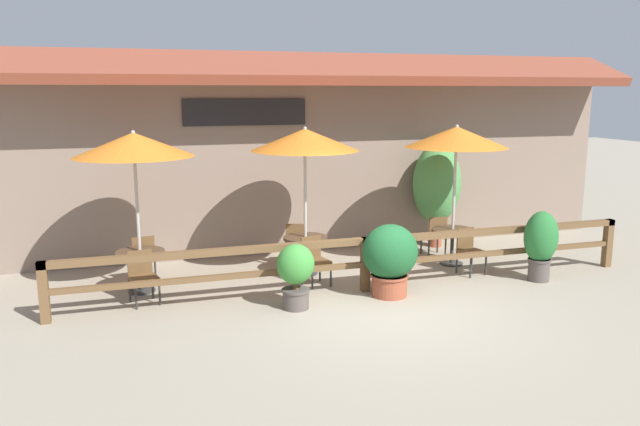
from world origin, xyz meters
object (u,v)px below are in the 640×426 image
(chair_near_wallside, at_px, (143,256))
(chair_far_wallside, at_px, (435,234))
(patio_umbrella_middle, at_px, (305,140))
(chair_middle_streetside, at_px, (314,258))
(patio_umbrella_near, at_px, (134,145))
(potted_plant_tall_tropical, at_px, (390,257))
(potted_plant_small_flowering, at_px, (541,242))
(potted_plant_corner_fern, at_px, (437,184))
(chair_far_streetside, at_px, (469,249))
(dining_table_near, at_px, (140,260))
(patio_umbrella_far, at_px, (457,137))
(chair_near_streetside, at_px, (143,274))
(potted_plant_entrance_palm, at_px, (296,272))
(dining_table_far, at_px, (452,236))
(dining_table_middle, at_px, (305,244))
(chair_middle_wallside, at_px, (296,241))

(chair_near_wallside, xyz_separation_m, chair_far_wallside, (5.91, -0.00, 0.00))
(patio_umbrella_middle, relative_size, chair_middle_streetside, 3.23)
(patio_umbrella_near, relative_size, potted_plant_tall_tropical, 2.25)
(potted_plant_small_flowering, relative_size, potted_plant_corner_fern, 0.56)
(chair_far_streetside, bearing_deg, dining_table_near, 161.19)
(patio_umbrella_far, bearing_deg, chair_near_streetside, -174.63)
(potted_plant_entrance_palm, bearing_deg, chair_near_streetside, 156.51)
(dining_table_far, bearing_deg, potted_plant_small_flowering, -56.28)
(chair_near_streetside, bearing_deg, patio_umbrella_middle, 1.04)
(chair_near_streetside, relative_size, dining_table_middle, 1.03)
(potted_plant_small_flowering, bearing_deg, chair_far_streetside, 140.91)
(potted_plant_entrance_palm, bearing_deg, chair_middle_wallside, 74.69)
(patio_umbrella_middle, xyz_separation_m, potted_plant_entrance_palm, (-0.68, -1.80, -1.94))
(potted_plant_tall_tropical, xyz_separation_m, potted_plant_corner_fern, (2.37, 2.87, 0.72))
(dining_table_near, relative_size, potted_plant_tall_tropical, 0.67)
(dining_table_middle, xyz_separation_m, chair_middle_streetside, (-0.03, -0.68, -0.09))
(potted_plant_small_flowering, bearing_deg, chair_middle_streetside, 165.76)
(patio_umbrella_near, distance_m, chair_middle_streetside, 3.65)
(chair_near_wallside, xyz_separation_m, patio_umbrella_middle, (2.96, -0.44, 2.06))
(chair_middle_wallside, bearing_deg, chair_middle_streetside, 101.09)
(potted_plant_tall_tropical, bearing_deg, dining_table_far, 35.78)
(chair_middle_wallside, distance_m, potted_plant_small_flowering, 4.63)
(potted_plant_tall_tropical, bearing_deg, potted_plant_small_flowering, -0.54)
(patio_umbrella_near, height_order, dining_table_near, patio_umbrella_near)
(potted_plant_small_flowering, bearing_deg, chair_middle_wallside, 149.15)
(chair_middle_wallside, relative_size, chair_far_streetside, 1.00)
(chair_middle_streetside, xyz_separation_m, chair_far_streetside, (3.01, -0.22, 0.00))
(chair_near_wallside, distance_m, potted_plant_entrance_palm, 3.19)
(dining_table_far, distance_m, chair_far_wallside, 0.67)
(dining_table_far, bearing_deg, patio_umbrella_far, 0.00)
(chair_middle_wallside, xyz_separation_m, potted_plant_entrance_palm, (-0.68, -2.48, 0.12))
(patio_umbrella_near, xyz_separation_m, dining_table_far, (6.00, -0.05, -1.97))
(chair_middle_streetside, relative_size, potted_plant_tall_tropical, 0.70)
(patio_umbrella_near, height_order, chair_far_streetside, patio_umbrella_near)
(patio_umbrella_near, distance_m, dining_table_middle, 3.60)
(chair_middle_wallside, height_order, dining_table_far, chair_middle_wallside)
(chair_near_streetside, relative_size, chair_far_wallside, 1.00)
(dining_table_far, distance_m, potted_plant_small_flowering, 1.76)
(chair_near_streetside, height_order, chair_far_streetside, same)
(patio_umbrella_far, bearing_deg, potted_plant_small_flowering, -56.28)
(potted_plant_small_flowering, bearing_deg, chair_near_wallside, 162.90)
(patio_umbrella_near, xyz_separation_m, chair_middle_wallside, (3.00, 0.86, -2.06))
(patio_umbrella_middle, relative_size, chair_far_wallside, 3.23)
(chair_near_streetside, xyz_separation_m, chair_middle_wallside, (2.99, 1.47, 0.00))
(patio_umbrella_far, height_order, potted_plant_corner_fern, patio_umbrella_far)
(dining_table_far, relative_size, potted_plant_corner_fern, 0.36)
(potted_plant_small_flowering, bearing_deg, potted_plant_tall_tropical, 179.46)
(dining_table_near, distance_m, potted_plant_tall_tropical, 4.27)
(chair_middle_streetside, bearing_deg, chair_far_wallside, 7.17)
(patio_umbrella_near, height_order, patio_umbrella_middle, same)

